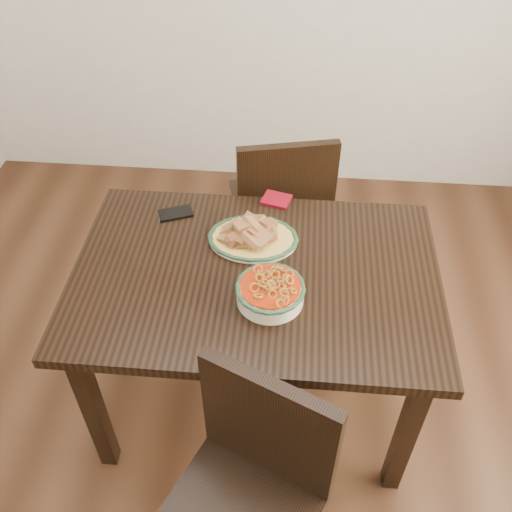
# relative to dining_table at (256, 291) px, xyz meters

# --- Properties ---
(floor) EXTENTS (3.50, 3.50, 0.00)m
(floor) POSITION_rel_dining_table_xyz_m (-0.04, -0.13, -0.66)
(floor) COLOR #381F12
(floor) RESTS_ON ground
(dining_table) EXTENTS (1.25, 0.84, 0.75)m
(dining_table) POSITION_rel_dining_table_xyz_m (0.00, 0.00, 0.00)
(dining_table) COLOR black
(dining_table) RESTS_ON ground
(chair_far) EXTENTS (0.50, 0.50, 0.89)m
(chair_far) POSITION_rel_dining_table_xyz_m (0.06, 0.68, -0.16)
(chair_far) COLOR black
(chair_far) RESTS_ON ground
(chair_near) EXTENTS (0.55, 0.55, 0.89)m
(chair_near) POSITION_rel_dining_table_xyz_m (0.04, -0.62, -0.16)
(chair_near) COLOR black
(chair_near) RESTS_ON ground
(fish_plate) EXTENTS (0.32, 0.25, 0.11)m
(fish_plate) POSITION_rel_dining_table_xyz_m (-0.02, 0.16, 0.14)
(fish_plate) COLOR beige
(fish_plate) RESTS_ON dining_table
(noodle_bowl) EXTENTS (0.23, 0.23, 0.08)m
(noodle_bowl) POSITION_rel_dining_table_xyz_m (0.06, -0.12, 0.14)
(noodle_bowl) COLOR white
(noodle_bowl) RESTS_ON dining_table
(smartphone) EXTENTS (0.15, 0.11, 0.01)m
(smartphone) POSITION_rel_dining_table_xyz_m (-0.33, 0.28, 0.10)
(smartphone) COLOR black
(smartphone) RESTS_ON dining_table
(napkin) EXTENTS (0.12, 0.11, 0.01)m
(napkin) POSITION_rel_dining_table_xyz_m (0.05, 0.40, 0.10)
(napkin) COLOR maroon
(napkin) RESTS_ON dining_table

